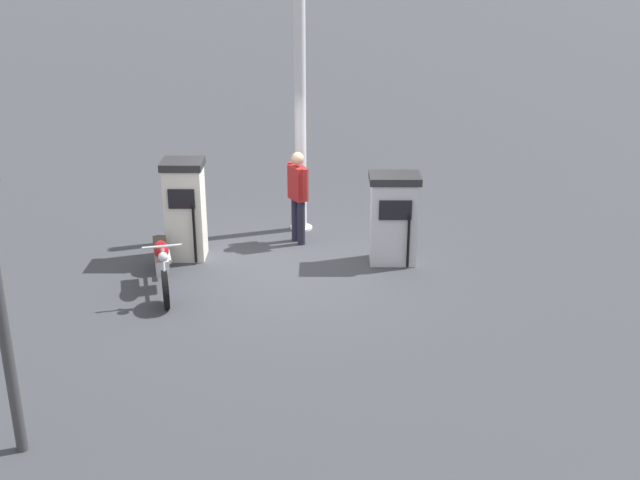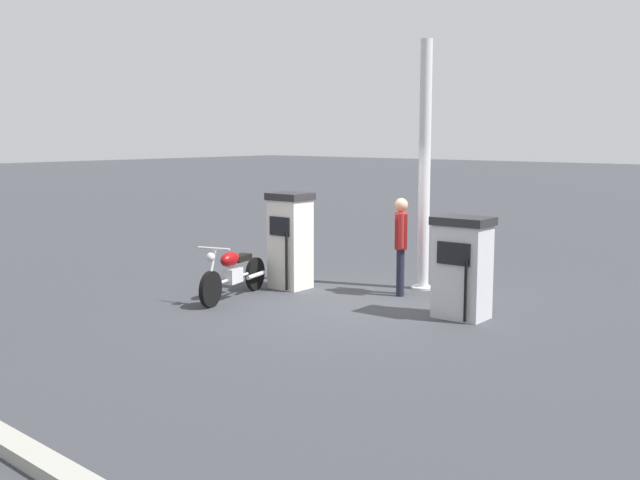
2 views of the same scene
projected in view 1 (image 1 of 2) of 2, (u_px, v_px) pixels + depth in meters
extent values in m
plane|color=#383A3F|center=(288.00, 267.00, 13.01)|extent=(120.00, 120.00, 0.00)
cube|color=silver|center=(186.00, 213.00, 13.12)|extent=(0.57, 0.63, 1.54)
cube|color=black|center=(181.00, 199.00, 12.73)|extent=(0.05, 0.42, 0.32)
cube|color=#262628|center=(182.00, 164.00, 12.82)|extent=(0.62, 0.69, 0.12)
cylinder|color=black|center=(194.00, 233.00, 12.90)|extent=(0.05, 0.05, 1.00)
cube|color=silver|center=(393.00, 222.00, 12.98)|extent=(0.56, 0.76, 1.36)
cube|color=black|center=(395.00, 210.00, 12.61)|extent=(0.06, 0.52, 0.32)
cube|color=#262628|center=(395.00, 178.00, 12.71)|extent=(0.61, 0.84, 0.12)
cylinder|color=black|center=(408.00, 241.00, 12.76)|extent=(0.05, 0.05, 0.88)
cylinder|color=black|center=(166.00, 290.00, 11.51)|extent=(0.56, 0.24, 0.57)
cylinder|color=black|center=(160.00, 253.00, 12.82)|extent=(0.56, 0.24, 0.57)
cube|color=silver|center=(162.00, 265.00, 12.08)|extent=(0.40, 0.30, 0.24)
cylinder|color=silver|center=(162.00, 267.00, 12.15)|extent=(1.05, 0.36, 0.05)
ellipsoid|color=maroon|center=(161.00, 250.00, 11.92)|extent=(0.52, 0.35, 0.24)
cube|color=black|center=(160.00, 243.00, 12.24)|extent=(0.48, 0.32, 0.10)
cylinder|color=silver|center=(164.00, 269.00, 11.44)|extent=(0.26, 0.11, 0.57)
cylinder|color=silver|center=(162.00, 246.00, 11.40)|extent=(0.20, 0.55, 0.04)
sphere|color=silver|center=(163.00, 257.00, 11.35)|extent=(0.17, 0.17, 0.14)
cylinder|color=silver|center=(168.00, 255.00, 12.65)|extent=(0.55, 0.23, 0.07)
cylinder|color=#1E1E2D|center=(301.00, 223.00, 13.79)|extent=(0.18, 0.18, 0.78)
cylinder|color=#1E1E2D|center=(295.00, 219.00, 13.95)|extent=(0.18, 0.18, 0.78)
cube|color=maroon|center=(298.00, 183.00, 13.62)|extent=(0.41, 0.37, 0.58)
cylinder|color=maroon|center=(305.00, 185.00, 13.42)|extent=(0.13, 0.13, 0.55)
cylinder|color=maroon|center=(291.00, 178.00, 13.80)|extent=(0.13, 0.13, 0.55)
sphere|color=tan|center=(298.00, 158.00, 13.46)|extent=(0.30, 0.30, 0.22)
cylinder|color=silver|center=(300.00, 114.00, 13.88)|extent=(0.20, 0.20, 4.22)
cylinder|color=silver|center=(301.00, 227.00, 14.64)|extent=(0.40, 0.40, 0.04)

